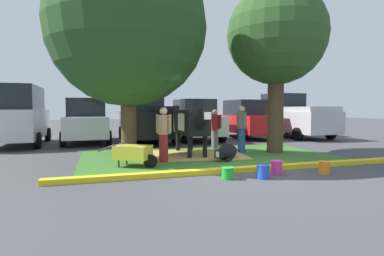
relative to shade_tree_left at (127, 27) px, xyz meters
name	(u,v)px	position (x,y,z in m)	size (l,w,h in m)	color
ground_plane	(239,170)	(2.50, -2.51, -4.00)	(80.00, 80.00, 0.00)	#424247
grass_island	(209,156)	(2.53, -0.21, -3.99)	(7.98, 4.74, 0.02)	#386B28
curb_yellow	(244,169)	(2.53, -2.73, -3.94)	(9.18, 0.24, 0.12)	yellow
hay_bedding	(195,155)	(2.16, 0.12, -3.97)	(3.20, 2.40, 0.04)	tan
shade_tree_left	(127,27)	(0.00, 0.00, 0.00)	(4.77, 4.77, 6.40)	#4C3823
shade_tree_right	(277,36)	(5.06, -0.10, 0.06)	(3.43, 3.43, 5.83)	#4C3823
cow_holstein	(191,122)	(2.06, 0.21, -2.89)	(0.79, 3.14, 1.56)	black
calf_lying	(227,152)	(2.84, -0.99, -3.76)	(1.16, 1.15, 0.48)	black
person_handler	(242,127)	(3.95, 0.27, -3.10)	(0.34, 0.53, 1.66)	#23478C
person_visitor_near	(215,128)	(3.32, 1.25, -3.18)	(0.38, 0.42, 1.53)	slate
person_visitor_far	(164,133)	(0.91, -0.84, -3.14)	(0.38, 0.42, 1.59)	maroon
wheelbarrow	(134,153)	(0.00, -1.36, -3.61)	(1.50, 1.20, 0.63)	gold
bucket_green	(228,173)	(1.82, -3.35, -3.86)	(0.29, 0.29, 0.27)	green
bucket_blue	(263,171)	(2.59, -3.54, -3.83)	(0.30, 0.30, 0.31)	blue
bucket_pink	(277,167)	(3.13, -3.24, -3.82)	(0.29, 0.29, 0.33)	#EA3893
bucket_orange	(324,167)	(4.25, -3.53, -3.84)	(0.28, 0.28, 0.31)	orange
suv_dark_grey	(18,116)	(-4.14, 5.05, -2.73)	(2.19, 4.64, 2.52)	silver
hatchback_white	(87,121)	(-1.40, 5.29, -3.01)	(2.09, 4.43, 2.02)	silver
pickup_truck_black	(145,118)	(1.30, 5.26, -2.88)	(2.30, 5.44, 2.42)	black
sedan_silver	(194,120)	(3.69, 5.05, -3.01)	(2.09, 4.43, 2.02)	silver
sedan_red	(245,119)	(6.64, 5.34, -3.01)	(2.09, 4.43, 2.02)	red
pickup_truck_maroon	(292,117)	(9.39, 5.08, -2.88)	(2.30, 5.44, 2.42)	#B7B7BC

